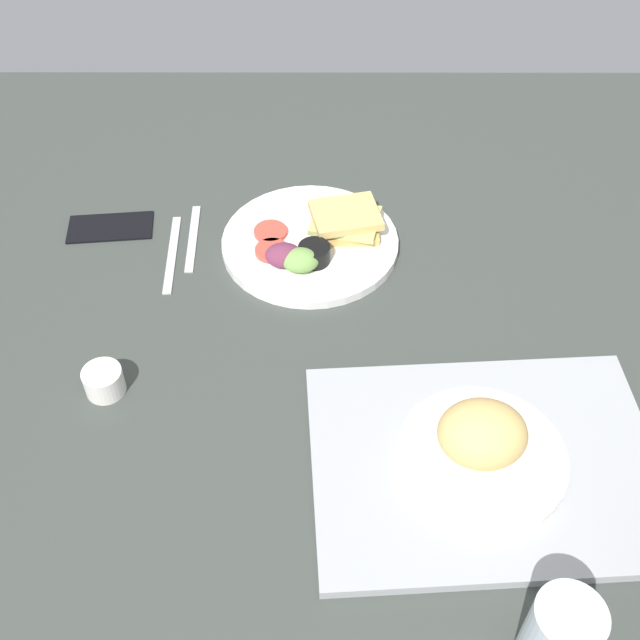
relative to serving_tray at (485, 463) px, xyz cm
name	(u,v)px	position (x,y,z in cm)	size (l,w,h in cm)	color
ground_plane	(333,330)	(19.48, -25.53, -2.30)	(190.00, 150.00, 3.00)	#383D38
serving_tray	(485,463)	(0.00, 0.00, 0.00)	(45.00, 33.00, 1.60)	#9EA0A3
bread_plate_near	(482,444)	(0.95, -0.24, 4.06)	(21.87, 21.87, 9.13)	white
plate_with_salad	(314,241)	(22.53, -42.83, 0.87)	(29.56, 29.56, 5.40)	white
drinking_glass	(558,639)	(-3.25, 24.66, 5.40)	(7.39, 7.39, 12.40)	silver
espresso_cup	(104,381)	(51.74, -12.62, 1.20)	(5.60, 5.60, 4.00)	silver
fork	(193,238)	(43.19, -45.24, -0.55)	(17.00, 1.40, 0.50)	#B7B7BC
knife	(172,253)	(46.19, -41.24, -0.55)	(19.00, 1.40, 0.50)	#B7B7BC
cell_phone	(110,226)	(57.74, -47.99, -0.40)	(14.40, 7.20, 0.80)	black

